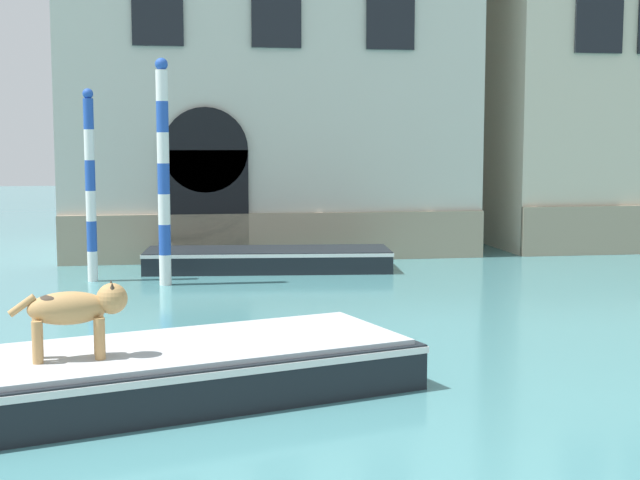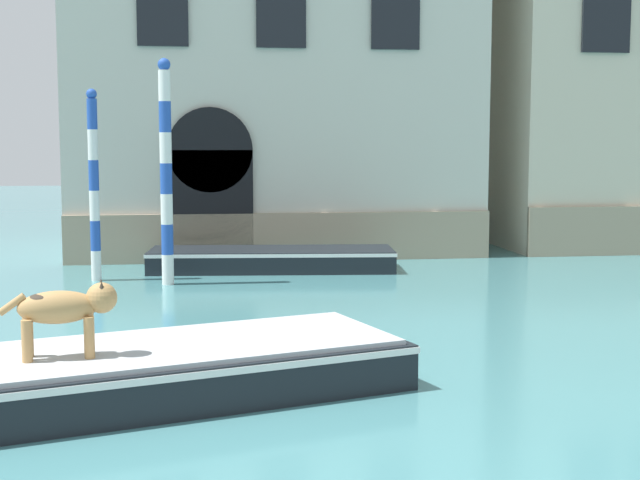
{
  "view_description": "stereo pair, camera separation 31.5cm",
  "coord_description": "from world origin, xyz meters",
  "px_view_note": "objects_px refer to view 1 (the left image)",
  "views": [
    {
      "loc": [
        -2.45,
        -3.42,
        3.0
      ],
      "look_at": [
        0.06,
        12.73,
        1.2
      ],
      "focal_mm": 50.0,
      "sensor_mm": 36.0,
      "label": 1
    },
    {
      "loc": [
        -2.14,
        -3.46,
        3.0
      ],
      "look_at": [
        0.06,
        12.73,
        1.2
      ],
      "focal_mm": 50.0,
      "sensor_mm": 36.0,
      "label": 2
    }
  ],
  "objects_px": {
    "dog_on_deck": "(77,309)",
    "mooring_pole_2": "(163,172)",
    "boat_foreground": "(58,383)",
    "boat_moored_near_palazzo": "(268,259)",
    "mooring_pole_0": "(90,185)"
  },
  "relations": [
    {
      "from": "dog_on_deck",
      "to": "mooring_pole_2",
      "type": "distance_m",
      "value": 9.0
    },
    {
      "from": "boat_foreground",
      "to": "boat_moored_near_palazzo",
      "type": "distance_m",
      "value": 11.16
    },
    {
      "from": "boat_foreground",
      "to": "mooring_pole_0",
      "type": "height_order",
      "value": "mooring_pole_0"
    },
    {
      "from": "boat_foreground",
      "to": "mooring_pole_2",
      "type": "bearing_deg",
      "value": 66.09
    },
    {
      "from": "mooring_pole_2",
      "to": "dog_on_deck",
      "type": "bearing_deg",
      "value": -95.14
    },
    {
      "from": "mooring_pole_2",
      "to": "boat_moored_near_palazzo",
      "type": "bearing_deg",
      "value": 37.68
    },
    {
      "from": "dog_on_deck",
      "to": "boat_moored_near_palazzo",
      "type": "height_order",
      "value": "dog_on_deck"
    },
    {
      "from": "dog_on_deck",
      "to": "mooring_pole_2",
      "type": "xyz_separation_m",
      "value": [
        0.8,
        8.89,
        1.21
      ]
    },
    {
      "from": "boat_foreground",
      "to": "dog_on_deck",
      "type": "bearing_deg",
      "value": -33.99
    },
    {
      "from": "mooring_pole_0",
      "to": "mooring_pole_2",
      "type": "distance_m",
      "value": 1.76
    },
    {
      "from": "dog_on_deck",
      "to": "boat_moored_near_palazzo",
      "type": "xyz_separation_m",
      "value": [
        3.15,
        10.7,
        -0.9
      ]
    },
    {
      "from": "boat_foreground",
      "to": "dog_on_deck",
      "type": "height_order",
      "value": "dog_on_deck"
    },
    {
      "from": "mooring_pole_0",
      "to": "mooring_pole_2",
      "type": "height_order",
      "value": "mooring_pole_2"
    },
    {
      "from": "mooring_pole_0",
      "to": "mooring_pole_2",
      "type": "bearing_deg",
      "value": -25.8
    },
    {
      "from": "dog_on_deck",
      "to": "mooring_pole_0",
      "type": "xyz_separation_m",
      "value": [
        -0.76,
        9.64,
        0.92
      ]
    }
  ]
}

